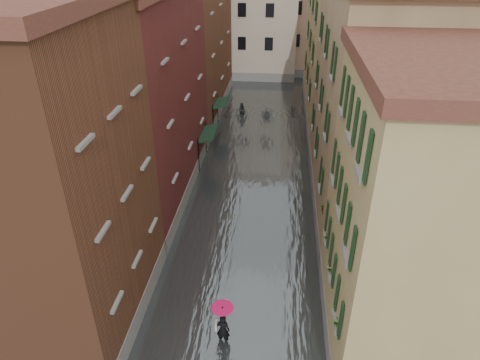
% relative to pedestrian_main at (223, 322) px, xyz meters
% --- Properties ---
extents(ground, '(120.00, 120.00, 0.00)m').
position_rel_pedestrian_main_xyz_m(ground, '(0.28, 3.05, -1.26)').
color(ground, '#57575A').
rests_on(ground, ground).
extents(floodwater, '(10.00, 60.00, 0.20)m').
position_rel_pedestrian_main_xyz_m(floodwater, '(0.28, 16.05, -1.16)').
color(floodwater, '#43494A').
rests_on(floodwater, ground).
extents(building_left_near, '(6.00, 8.00, 13.00)m').
position_rel_pedestrian_main_xyz_m(building_left_near, '(-6.72, 1.05, 5.24)').
color(building_left_near, brown).
rests_on(building_left_near, ground).
extents(building_left_mid, '(6.00, 14.00, 12.50)m').
position_rel_pedestrian_main_xyz_m(building_left_mid, '(-6.72, 12.05, 4.99)').
color(building_left_mid, '#5B201C').
rests_on(building_left_mid, ground).
extents(building_left_far, '(6.00, 16.00, 14.00)m').
position_rel_pedestrian_main_xyz_m(building_left_far, '(-6.72, 27.05, 5.74)').
color(building_left_far, brown).
rests_on(building_left_far, ground).
extents(building_right_near, '(6.00, 8.00, 11.50)m').
position_rel_pedestrian_main_xyz_m(building_right_near, '(7.28, 1.05, 4.49)').
color(building_right_near, tan).
rests_on(building_right_near, ground).
extents(building_right_mid, '(6.00, 14.00, 13.00)m').
position_rel_pedestrian_main_xyz_m(building_right_mid, '(7.28, 12.05, 5.24)').
color(building_right_mid, tan).
rests_on(building_right_mid, ground).
extents(building_right_far, '(6.00, 16.00, 11.50)m').
position_rel_pedestrian_main_xyz_m(building_right_far, '(7.28, 27.05, 4.49)').
color(building_right_far, tan).
rests_on(building_right_far, ground).
extents(building_end_cream, '(12.00, 9.00, 13.00)m').
position_rel_pedestrian_main_xyz_m(building_end_cream, '(-2.72, 41.05, 5.24)').
color(building_end_cream, beige).
rests_on(building_end_cream, ground).
extents(building_end_pink, '(10.00, 9.00, 12.00)m').
position_rel_pedestrian_main_xyz_m(building_end_pink, '(6.28, 43.05, 4.74)').
color(building_end_pink, '#CFAA91').
rests_on(building_end_pink, ground).
extents(awning_near, '(1.09, 3.08, 2.80)m').
position_rel_pedestrian_main_xyz_m(awning_near, '(-3.21, 15.98, 1.21)').
color(awning_near, black).
rests_on(awning_near, ground).
extents(awning_far, '(1.09, 2.83, 2.80)m').
position_rel_pedestrian_main_xyz_m(awning_far, '(-3.21, 22.50, 1.21)').
color(awning_far, black).
rests_on(awning_far, ground).
extents(window_planters, '(0.59, 10.91, 0.84)m').
position_rel_pedestrian_main_xyz_m(window_planters, '(4.40, 3.53, 2.25)').
color(window_planters, '#9A6132').
rests_on(window_planters, ground).
extents(pedestrian_main, '(0.93, 0.93, 2.06)m').
position_rel_pedestrian_main_xyz_m(pedestrian_main, '(0.00, 0.00, 0.00)').
color(pedestrian_main, black).
rests_on(pedestrian_main, ground).
extents(pedestrian_far, '(0.81, 0.71, 1.41)m').
position_rel_pedestrian_main_xyz_m(pedestrian_far, '(-1.67, 25.74, -0.55)').
color(pedestrian_far, black).
rests_on(pedestrian_far, ground).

